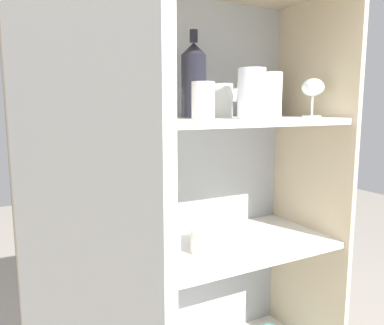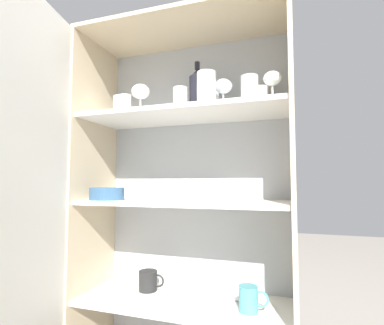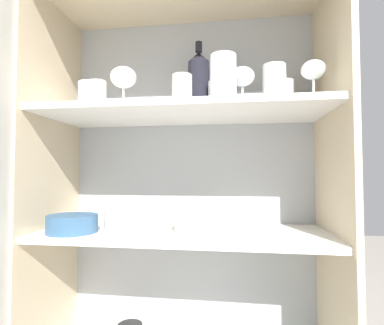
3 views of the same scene
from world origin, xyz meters
TOP-DOWN VIEW (x-y plane):
  - cupboard_back_panel at (0.00, 0.37)m, footprint 0.98×0.02m
  - cupboard_side_left at (-0.48, 0.18)m, footprint 0.02×0.39m
  - cupboard_side_right at (0.48, 0.18)m, footprint 0.02×0.39m
  - cupboard_top_panel at (0.00, 0.18)m, footprint 0.98×0.39m
  - shelf_board_lower at (0.00, 0.18)m, footprint 0.94×0.36m
  - shelf_board_middle at (0.00, 0.18)m, footprint 0.94×0.36m
  - shelf_board_upper at (0.00, 0.18)m, footprint 0.94×0.36m
  - cupboard_door at (-0.44, -0.26)m, footprint 0.12×0.48m
  - tumbler_glass_0 at (-0.37, 0.24)m, footprint 0.08×0.08m
  - tumbler_glass_1 at (0.31, 0.20)m, footprint 0.08×0.08m
  - tumbler_glass_2 at (0.01, 0.13)m, footprint 0.07×0.07m
  - tumbler_glass_3 at (0.14, 0.08)m, footprint 0.08×0.08m
  - tumbler_glass_4 at (-0.30, 0.16)m, footprint 0.06×0.06m
  - tumbler_glass_5 at (0.12, 0.22)m, footprint 0.08×0.08m
  - tumbler_glass_6 at (0.35, 0.28)m, footprint 0.08×0.08m
  - wine_glass_0 at (0.41, 0.11)m, footprint 0.07×0.07m
  - wine_glass_1 at (0.20, 0.14)m, footprint 0.08×0.08m
  - wine_glass_2 at (-0.19, 0.11)m, footprint 0.09×0.09m
  - wine_bottle at (0.04, 0.25)m, footprint 0.08×0.08m
  - plate_stack_white at (-0.16, 0.18)m, footprint 0.22×0.22m
  - mixing_bowl_large at (0.07, 0.14)m, footprint 0.17×0.17m
  - serving_bowl_small at (-0.35, 0.09)m, footprint 0.16×0.16m
  - coffee_mug_primary at (0.30, 0.14)m, footprint 0.12×0.08m
  - coffee_mug_extra_1 at (-0.20, 0.23)m, footprint 0.13×0.09m
  - serving_spoon at (0.17, 0.25)m, footprint 0.19×0.04m

SIDE VIEW (x-z plane):
  - shelf_board_lower at x=0.00m, z-range 0.26..0.28m
  - serving_spoon at x=0.17m, z-range 0.28..0.29m
  - coffee_mug_extra_1 at x=-0.20m, z-range 0.28..0.37m
  - coffee_mug_primary at x=0.30m, z-range 0.28..0.38m
  - shelf_board_middle at x=0.00m, z-range 0.70..0.72m
  - serving_bowl_small at x=-0.35m, z-range 0.72..0.78m
  - plate_stack_white at x=-0.16m, z-range 0.72..0.79m
  - mixing_bowl_large at x=0.07m, z-range 0.72..0.80m
  - cupboard_back_panel at x=0.00m, z-range 0.00..1.52m
  - cupboard_side_left at x=-0.48m, z-range 0.00..1.52m
  - cupboard_side_right at x=0.48m, z-range 0.00..1.52m
  - cupboard_door at x=-0.44m, z-range 0.00..1.52m
  - shelf_board_upper at x=0.00m, z-range 1.11..1.13m
  - tumbler_glass_2 at x=0.01m, z-range 1.13..1.23m
  - tumbler_glass_5 at x=0.12m, z-range 1.13..1.23m
  - tumbler_glass_4 at x=-0.30m, z-range 1.13..1.23m
  - tumbler_glass_6 at x=0.35m, z-range 1.13..1.24m
  - tumbler_glass_0 at x=-0.37m, z-range 1.13..1.26m
  - tumbler_glass_3 at x=0.14m, z-range 1.13..1.27m
  - tumbler_glass_1 at x=0.31m, z-range 1.13..1.27m
  - wine_glass_0 at x=0.41m, z-range 1.15..1.28m
  - wine_glass_1 at x=0.20m, z-range 1.15..1.28m
  - wine_glass_2 at x=-0.19m, z-range 1.15..1.29m
  - wine_bottle at x=0.04m, z-range 1.11..1.38m
  - cupboard_top_panel at x=0.00m, z-range 1.52..1.54m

